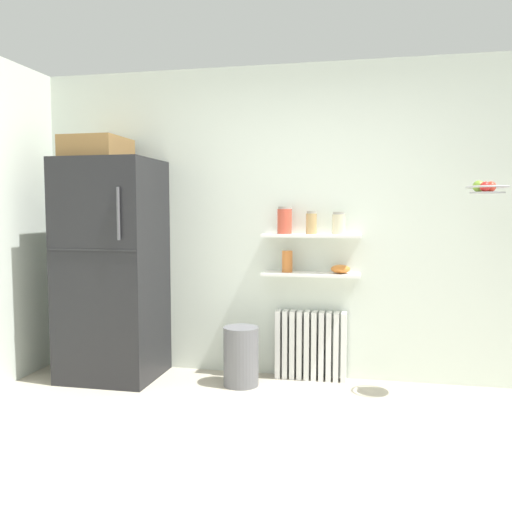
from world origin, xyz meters
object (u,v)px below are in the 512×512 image
(refrigerator, at_px, (112,265))
(trash_bin, at_px, (241,356))
(storage_jar_2, at_px, (339,223))
(radiator, at_px, (311,345))
(storage_jar_0, at_px, (285,220))
(hanging_fruit_basket, at_px, (486,188))
(storage_jar_1, at_px, (311,223))
(vase, at_px, (287,261))
(shelf_bowl, at_px, (341,269))

(refrigerator, xyz_separation_m, trash_bin, (1.11, -0.01, -0.71))
(trash_bin, bearing_deg, storage_jar_2, 17.95)
(radiator, height_order, storage_jar_0, storage_jar_0)
(storage_jar_2, relative_size, hanging_fruit_basket, 0.62)
(trash_bin, xyz_separation_m, hanging_fruit_basket, (1.79, -0.06, 1.32))
(storage_jar_0, height_order, storage_jar_1, storage_jar_0)
(storage_jar_0, relative_size, vase, 1.26)
(storage_jar_0, relative_size, storage_jar_2, 1.24)
(storage_jar_1, bearing_deg, refrigerator, -171.88)
(hanging_fruit_basket, bearing_deg, storage_jar_2, 163.83)
(refrigerator, xyz_separation_m, storage_jar_1, (1.64, 0.23, 0.35))
(shelf_bowl, distance_m, hanging_fruit_basket, 1.23)
(radiator, relative_size, storage_jar_2, 3.26)
(shelf_bowl, distance_m, trash_bin, 1.06)
(storage_jar_2, bearing_deg, radiator, 172.20)
(storage_jar_0, relative_size, storage_jar_1, 1.19)
(storage_jar_0, height_order, storage_jar_2, storage_jar_0)
(radiator, xyz_separation_m, storage_jar_1, (-0.00, -0.03, 1.02))
(storage_jar_0, height_order, shelf_bowl, storage_jar_0)
(shelf_bowl, bearing_deg, refrigerator, -172.90)
(storage_jar_0, distance_m, hanging_fruit_basket, 1.53)
(hanging_fruit_basket, bearing_deg, trash_bin, 178.13)
(radiator, xyz_separation_m, vase, (-0.20, -0.03, 0.70))
(storage_jar_1, bearing_deg, storage_jar_2, -0.00)
(radiator, xyz_separation_m, storage_jar_0, (-0.22, -0.03, 1.04))
(vase, distance_m, hanging_fruit_basket, 1.59)
(storage_jar_2, distance_m, hanging_fruit_basket, 1.11)
(shelf_bowl, bearing_deg, storage_jar_1, 180.00)
(storage_jar_2, xyz_separation_m, hanging_fruit_basket, (1.04, -0.30, 0.26))
(storage_jar_1, xyz_separation_m, vase, (-0.20, -0.00, -0.32))
(refrigerator, bearing_deg, storage_jar_1, 8.12)
(refrigerator, height_order, radiator, refrigerator)
(storage_jar_0, xyz_separation_m, storage_jar_2, (0.44, 0.00, -0.02))
(refrigerator, xyz_separation_m, storage_jar_2, (1.86, 0.23, 0.35))
(storage_jar_0, relative_size, trash_bin, 0.47)
(radiator, bearing_deg, hanging_fruit_basket, -14.75)
(storage_jar_1, height_order, hanging_fruit_basket, hanging_fruit_basket)
(radiator, relative_size, hanging_fruit_basket, 2.02)
(storage_jar_1, bearing_deg, trash_bin, -155.40)
(storage_jar_1, height_order, vase, storage_jar_1)
(vase, bearing_deg, trash_bin, -144.03)
(radiator, height_order, shelf_bowl, shelf_bowl)
(storage_jar_1, height_order, storage_jar_2, storage_jar_1)
(radiator, xyz_separation_m, shelf_bowl, (0.24, -0.03, 0.65))
(storage_jar_2, distance_m, trash_bin, 1.32)
(refrigerator, relative_size, storage_jar_0, 9.03)
(radiator, bearing_deg, storage_jar_1, -90.00)
(storage_jar_0, relative_size, shelf_bowl, 1.42)
(refrigerator, height_order, vase, refrigerator)
(storage_jar_0, bearing_deg, trash_bin, -142.04)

